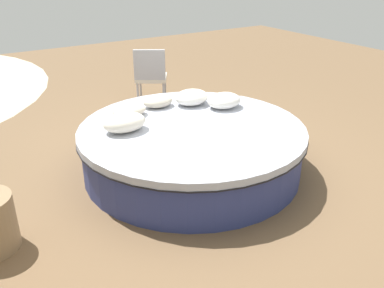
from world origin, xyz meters
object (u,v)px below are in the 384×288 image
at_px(throw_pillow_1, 192,97).
at_px(throw_pillow_4, 124,122).
at_px(round_bed, 192,148).
at_px(throw_pillow_0, 224,100).
at_px(throw_pillow_2, 158,101).
at_px(throw_pillow_3, 129,111).
at_px(patio_chair, 151,73).

relative_size(throw_pillow_1, throw_pillow_4, 0.92).
xyz_separation_m(round_bed, throw_pillow_0, (-0.70, -0.33, 0.38)).
distance_m(throw_pillow_1, throw_pillow_4, 1.18).
distance_m(throw_pillow_1, throw_pillow_2, 0.45).
distance_m(throw_pillow_3, patio_chair, 2.06).
bearing_deg(throw_pillow_3, throw_pillow_4, 59.60).
relative_size(throw_pillow_1, throw_pillow_3, 1.07).
bearing_deg(throw_pillow_4, round_bed, 158.03).
bearing_deg(throw_pillow_3, patio_chair, -124.15).
bearing_deg(throw_pillow_4, throw_pillow_2, -143.40).
relative_size(throw_pillow_1, patio_chair, 0.47).
distance_m(throw_pillow_2, patio_chair, 1.74).
bearing_deg(patio_chair, throw_pillow_1, -67.04).
height_order(round_bed, throw_pillow_2, throw_pillow_2).
bearing_deg(patio_chair, throw_pillow_4, -91.66).
distance_m(round_bed, throw_pillow_0, 0.85).
relative_size(throw_pillow_2, throw_pillow_4, 0.80).
bearing_deg(throw_pillow_1, throw_pillow_4, 17.81).
distance_m(throw_pillow_3, throw_pillow_4, 0.47).
relative_size(throw_pillow_3, patio_chair, 0.44).
relative_size(round_bed, throw_pillow_3, 6.18).
height_order(throw_pillow_2, throw_pillow_4, throw_pillow_4).
relative_size(throw_pillow_2, patio_chair, 0.41).
bearing_deg(throw_pillow_3, throw_pillow_1, 177.15).
distance_m(round_bed, throw_pillow_3, 0.92).
height_order(throw_pillow_3, patio_chair, patio_chair).
xyz_separation_m(throw_pillow_2, throw_pillow_3, (0.46, 0.11, -0.00)).
bearing_deg(round_bed, patio_chair, -105.67).
distance_m(throw_pillow_0, throw_pillow_3, 1.23).
relative_size(throw_pillow_3, throw_pillow_4, 0.87).
relative_size(round_bed, throw_pillow_2, 6.66).
height_order(throw_pillow_0, throw_pillow_3, throw_pillow_0).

